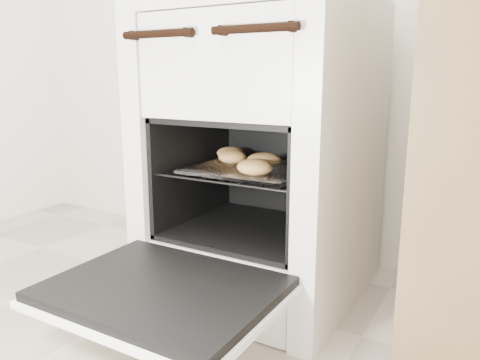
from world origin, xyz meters
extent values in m
cube|color=silver|center=(-0.04, 1.18, 0.46)|extent=(0.60, 0.64, 0.92)
cylinder|color=black|center=(-0.18, 0.84, 0.80)|extent=(0.22, 0.02, 0.02)
cylinder|color=black|center=(0.10, 0.84, 0.80)|extent=(0.22, 0.02, 0.02)
cube|color=black|center=(-0.04, 0.66, 0.21)|extent=(0.52, 0.40, 0.02)
cube|color=silver|center=(-0.04, 0.66, 0.19)|extent=(0.54, 0.42, 0.02)
cylinder|color=black|center=(-0.26, 1.10, 0.42)|extent=(0.01, 0.42, 0.01)
cylinder|color=black|center=(0.17, 1.10, 0.42)|extent=(0.01, 0.42, 0.01)
cylinder|color=black|center=(-0.04, 0.90, 0.42)|extent=(0.43, 0.01, 0.01)
cylinder|color=black|center=(-0.04, 1.30, 0.42)|extent=(0.43, 0.01, 0.01)
cylinder|color=black|center=(-0.22, 1.10, 0.42)|extent=(0.01, 0.40, 0.01)
cylinder|color=black|center=(-0.16, 1.10, 0.42)|extent=(0.01, 0.40, 0.01)
cylinder|color=black|center=(-0.10, 1.10, 0.42)|extent=(0.01, 0.40, 0.01)
cylinder|color=black|center=(-0.04, 1.10, 0.42)|extent=(0.01, 0.40, 0.01)
cylinder|color=black|center=(0.02, 1.10, 0.42)|extent=(0.01, 0.40, 0.01)
cylinder|color=black|center=(0.08, 1.10, 0.42)|extent=(0.01, 0.40, 0.01)
cylinder|color=black|center=(0.14, 1.10, 0.42)|extent=(0.01, 0.40, 0.01)
cube|color=white|center=(-0.04, 1.08, 0.42)|extent=(0.34, 0.30, 0.01)
ellipsoid|color=tan|center=(0.02, 1.00, 0.45)|extent=(0.13, 0.13, 0.04)
ellipsoid|color=tan|center=(-0.13, 1.12, 0.45)|extent=(0.13, 0.13, 0.04)
ellipsoid|color=tan|center=(-0.01, 1.12, 0.45)|extent=(0.12, 0.12, 0.04)
ellipsoid|color=tan|center=(-0.17, 1.18, 0.45)|extent=(0.12, 0.12, 0.04)
camera|label=1|loc=(0.62, -0.12, 0.70)|focal=35.00mm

